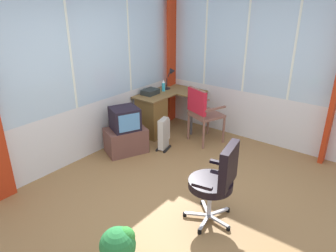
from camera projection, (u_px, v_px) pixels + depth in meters
name	position (u px, v px, depth m)	size (l,w,h in m)	color
ground	(183.00, 206.00, 3.95)	(5.66, 4.94, 0.06)	olive
north_window_panel	(73.00, 80.00, 4.56)	(4.66, 0.07, 2.55)	silver
east_window_panel	(267.00, 70.00, 5.15)	(0.07, 3.94, 2.55)	silver
curtain_corner	(172.00, 61.00, 6.13)	(0.27, 0.07, 2.45)	#BA3114
desk	(153.00, 114.00, 5.74)	(1.19, 0.88, 0.74)	brown
desk_lamp	(171.00, 75.00, 5.95)	(0.23, 0.20, 0.40)	black
tv_remote	(192.00, 90.00, 5.91)	(0.04, 0.15, 0.02)	black
spray_bottle	(163.00, 86.00, 5.86)	(0.06, 0.06, 0.22)	#33B4D2
paper_tray	(150.00, 92.00, 5.70)	(0.30, 0.23, 0.09)	#252C2A
wooden_armchair	(201.00, 109.00, 5.33)	(0.62, 0.62, 0.99)	brown
office_chair	(218.00, 178.00, 3.43)	(0.62, 0.57, 0.99)	#B7B7BF
tv_on_stand	(126.00, 133.00, 5.12)	(0.76, 0.67, 0.77)	brown
space_heater	(164.00, 133.00, 5.24)	(0.33, 0.23, 0.55)	silver
potted_plant	(119.00, 245.00, 2.97)	(0.35, 0.35, 0.42)	#A6523A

